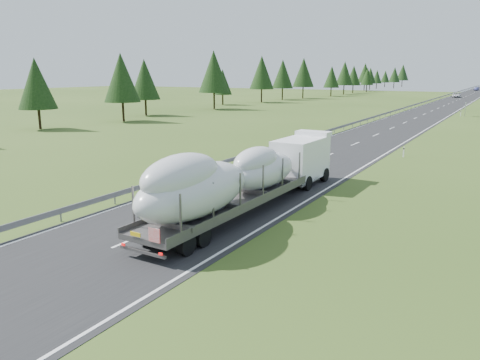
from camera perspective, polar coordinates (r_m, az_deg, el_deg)
The scene contains 8 objects.
ground at distance 23.51m, azimuth -12.75°, elevation -7.00°, with size 400.00×400.00×0.00m, color #344B19.
road_surface at distance 117.24m, azimuth 23.08°, elevation 8.08°, with size 10.00×400.00×0.02m, color black.
guardrail at distance 117.95m, azimuth 20.53°, elevation 8.60°, with size 0.10×400.00×0.76m.
highway_sign at distance 96.50m, azimuth 25.80°, elevation 8.07°, with size 0.08×0.90×2.60m.
tree_line_left at distance 146.08m, azimuth 7.16°, elevation 12.58°, with size 14.49×299.91×12.64m.
boat_truck at distance 26.33m, azimuth 0.23°, elevation 0.58°, with size 3.24×19.72×4.28m.
distant_van at distance 170.20m, azimuth 24.89°, elevation 9.37°, with size 2.46×5.34×1.48m, color silver.
distant_car_blue at distance 239.65m, azimuth 26.88°, elevation 9.88°, with size 1.61×4.63×1.52m, color #191D46.
Camera 1 is at (15.35, -15.96, 7.89)m, focal length 35.00 mm.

